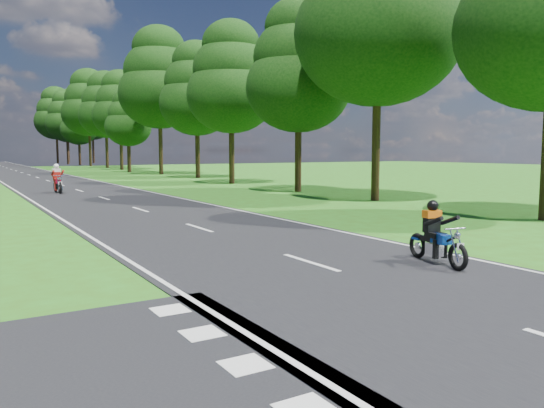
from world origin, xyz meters
TOP-DOWN VIEW (x-y plane):
  - ground at (0.00, 0.00)m, footprint 160.00×160.00m
  - main_road at (0.00, 50.00)m, footprint 7.00×140.00m
  - road_markings at (-0.14, 48.13)m, footprint 7.40×140.00m
  - treeline at (1.43, 60.06)m, footprint 40.00×115.35m
  - rider_near_blue at (2.22, 0.50)m, footprint 0.85×1.70m
  - rider_far_red at (-1.43, 24.64)m, footprint 0.68×2.00m

SIDE VIEW (x-z plane):
  - ground at x=0.00m, z-range 0.00..0.00m
  - main_road at x=0.00m, z-range 0.00..0.02m
  - road_markings at x=-0.14m, z-range 0.02..0.03m
  - rider_near_blue at x=2.22m, z-range 0.02..1.38m
  - rider_far_red at x=-1.43m, z-range 0.02..1.68m
  - treeline at x=1.43m, z-range 0.86..15.65m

